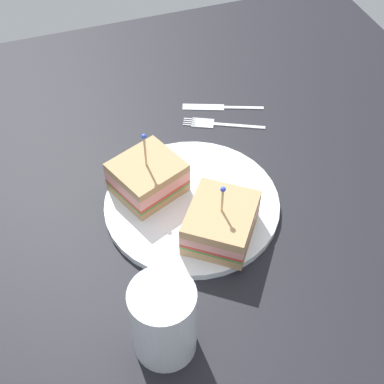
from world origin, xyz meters
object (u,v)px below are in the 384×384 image
knife (218,107)px  fork (214,123)px  sandwich_half_front (221,223)px  sandwich_half_back (148,177)px  drink_glass (164,323)px  plate (192,204)px

knife → fork: bearing=61.5°
knife → sandwich_half_front: bearing=69.9°
sandwich_half_back → knife: bearing=-137.4°
knife → drink_glass: bearing=61.2°
plate → drink_glass: 21.55cm
sandwich_half_front → drink_glass: (11.38, 12.07, 1.36)cm
plate → fork: (-9.16, -15.50, -0.37)cm
plate → drink_glass: (9.69, 18.75, 4.39)cm
plate → fork: size_ratio=1.96×
sandwich_half_front → knife: sandwich_half_front is taller
drink_glass → fork: 39.38cm
plate → sandwich_half_back: (5.15, -4.22, 3.08)cm
plate → sandwich_half_front: 7.52cm
plate → drink_glass: drink_glass is taller
plate → knife: size_ratio=1.87×
sandwich_half_back → fork: sandwich_half_back is taller
plate → knife: 22.31cm
fork → sandwich_half_front: bearing=71.4°
fork → knife: size_ratio=0.95×
plate → knife: (-11.21, -19.28, -0.37)cm
sandwich_half_front → knife: bearing=-110.1°
plate → fork: bearing=-120.6°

